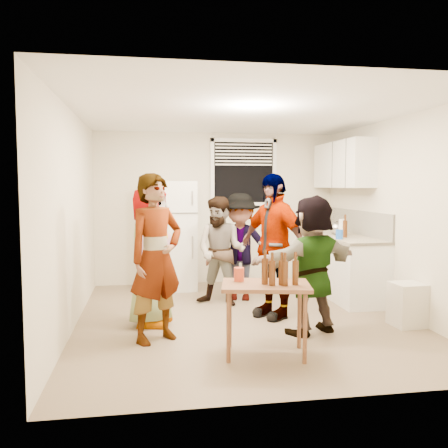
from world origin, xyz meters
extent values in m
cube|color=white|center=(-0.75, 1.88, 0.85)|extent=(0.70, 0.70, 1.70)
cube|color=white|center=(1.70, 1.15, 0.43)|extent=(0.60, 2.20, 0.86)
cube|color=#B8AC92|center=(1.70, 1.15, 0.88)|extent=(0.64, 2.22, 0.04)
cube|color=#B9B5A9|center=(1.99, 1.15, 1.08)|extent=(0.03, 2.20, 0.36)
cube|color=white|center=(1.83, 1.35, 1.95)|extent=(0.34, 1.60, 0.70)
cylinder|color=white|center=(1.68, 0.97, 0.90)|extent=(0.11, 0.11, 0.24)
cylinder|color=black|center=(1.75, 2.12, 0.90)|extent=(0.07, 0.07, 0.27)
cylinder|color=#47230C|center=(1.60, 0.70, 0.90)|extent=(0.06, 0.06, 0.24)
cylinder|color=blue|center=(1.44, 0.52, 0.90)|extent=(0.10, 0.10, 0.13)
cube|color=gold|center=(1.92, 1.66, 0.97)|extent=(0.02, 0.17, 0.14)
cube|color=beige|center=(1.82, -0.60, 0.25)|extent=(0.36, 0.36, 0.50)
cylinder|color=#47230C|center=(-0.06, -1.28, 0.70)|extent=(0.06, 0.06, 0.24)
cylinder|color=#CB4124|center=(-0.28, -1.10, 0.70)|extent=(0.10, 0.10, 0.13)
imported|color=gray|center=(-1.13, -0.04, 0.00)|extent=(1.80, 1.29, 0.52)
imported|color=#141933|center=(-1.07, -0.65, 0.00)|extent=(1.53, 1.81, 0.42)
imported|color=#513628|center=(-0.16, 0.74, 0.00)|extent=(1.34, 1.65, 0.56)
imported|color=#3A3B3F|center=(0.15, 0.98, 0.00)|extent=(1.41, 1.75, 0.57)
imported|color=black|center=(0.37, 0.03, 0.00)|extent=(2.07, 1.81, 0.43)
imported|color=tan|center=(0.63, -0.66, 0.00)|extent=(1.89, 1.95, 0.45)
camera|label=1|loc=(-1.16, -5.59, 1.64)|focal=38.00mm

